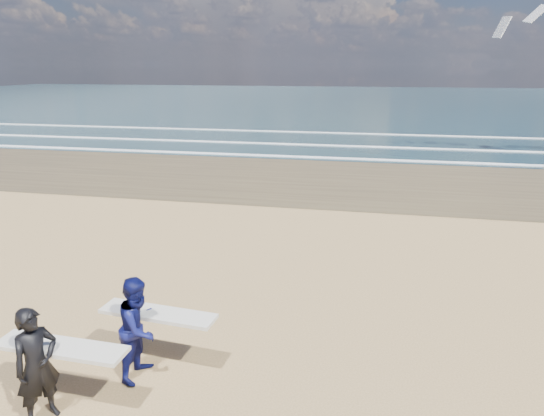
# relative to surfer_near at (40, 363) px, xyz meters

# --- Properties ---
(ocean) EXTENTS (220.00, 100.00, 0.02)m
(ocean) POSITION_rel_surfer_near_xyz_m (19.52, 72.42, -0.97)
(ocean) COLOR #1A323B
(ocean) RESTS_ON ground
(surfer_near) EXTENTS (2.22, 1.07, 1.93)m
(surfer_near) POSITION_rel_surfer_near_xyz_m (0.00, 0.00, 0.00)
(surfer_near) COLOR black
(surfer_near) RESTS_ON ground
(surfer_far) EXTENTS (2.24, 1.21, 1.91)m
(surfer_far) POSITION_rel_surfer_near_xyz_m (1.02, 1.37, -0.02)
(surfer_far) COLOR #0D114B
(surfer_far) RESTS_ON ground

